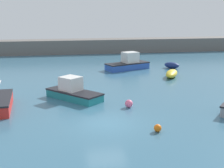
# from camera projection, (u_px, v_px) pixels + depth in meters

# --- Properties ---
(ground_plane) EXTENTS (120.00, 120.00, 0.20)m
(ground_plane) POSITION_uv_depth(u_px,v_px,m) (106.00, 125.00, 19.85)
(ground_plane) COLOR #38667F
(harbor_breakwater) EXTENTS (56.98, 3.71, 2.27)m
(harbor_breakwater) POSITION_uv_depth(u_px,v_px,m) (75.00, 46.00, 52.11)
(harbor_breakwater) COLOR #66605B
(harbor_breakwater) RESTS_ON ground_plane
(cabin_cruiser_white) EXTENTS (5.75, 3.82, 2.09)m
(cabin_cruiser_white) POSITION_uv_depth(u_px,v_px,m) (128.00, 64.00, 37.89)
(cabin_cruiser_white) COLOR #2D56B7
(cabin_cruiser_white) RESTS_ON ground_plane
(fishing_dinghy_green) EXTENTS (2.04, 2.06, 0.75)m
(fishing_dinghy_green) POSITION_uv_depth(u_px,v_px,m) (172.00, 65.00, 38.64)
(fishing_dinghy_green) COLOR navy
(fishing_dinghy_green) RESTS_ON ground_plane
(open_tender_yellow) EXTENTS (2.61, 3.46, 0.77)m
(open_tender_yellow) POSITION_uv_depth(u_px,v_px,m) (172.00, 74.00, 33.50)
(open_tender_yellow) COLOR yellow
(open_tender_yellow) RESTS_ON ground_plane
(motorboat_with_cabin) EXTENTS (4.60, 4.89, 1.80)m
(motorboat_with_cabin) POSITION_uv_depth(u_px,v_px,m) (73.00, 92.00, 25.21)
(motorboat_with_cabin) COLOR teal
(motorboat_with_cabin) RESTS_ON ground_plane
(mooring_buoy_orange) EXTENTS (0.46, 0.46, 0.46)m
(mooring_buoy_orange) POSITION_uv_depth(u_px,v_px,m) (158.00, 128.00, 18.44)
(mooring_buoy_orange) COLOR orange
(mooring_buoy_orange) RESTS_ON ground_plane
(mooring_buoy_pink) EXTENTS (0.58, 0.58, 0.58)m
(mooring_buoy_pink) POSITION_uv_depth(u_px,v_px,m) (129.00, 104.00, 23.06)
(mooring_buoy_pink) COLOR #EA668C
(mooring_buoy_pink) RESTS_ON ground_plane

